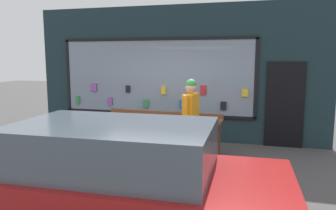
{
  "coord_description": "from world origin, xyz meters",
  "views": [
    {
      "loc": [
        2.17,
        -6.1,
        2.21
      ],
      "look_at": [
        0.24,
        0.8,
        1.16
      ],
      "focal_mm": 35.0,
      "sensor_mm": 36.0,
      "label": 1
    }
  ],
  "objects_px": {
    "small_dog": "(211,154)",
    "parked_car": "(114,176)",
    "display_table_main": "(160,121)",
    "person_browsing": "(191,113)"
  },
  "relations": [
    {
      "from": "display_table_main",
      "to": "person_browsing",
      "type": "bearing_deg",
      "value": -29.52
    },
    {
      "from": "parked_car",
      "to": "person_browsing",
      "type": "bearing_deg",
      "value": 82.06
    },
    {
      "from": "person_browsing",
      "to": "small_dog",
      "type": "distance_m",
      "value": 0.94
    },
    {
      "from": "person_browsing",
      "to": "small_dog",
      "type": "bearing_deg",
      "value": -112.44
    },
    {
      "from": "small_dog",
      "to": "parked_car",
      "type": "distance_m",
      "value": 2.94
    },
    {
      "from": "display_table_main",
      "to": "parked_car",
      "type": "relative_size",
      "value": 0.66
    },
    {
      "from": "display_table_main",
      "to": "small_dog",
      "type": "relative_size",
      "value": 5.38
    },
    {
      "from": "parked_car",
      "to": "display_table_main",
      "type": "bearing_deg",
      "value": 96.08
    },
    {
      "from": "person_browsing",
      "to": "display_table_main",
      "type": "bearing_deg",
      "value": 68.14
    },
    {
      "from": "display_table_main",
      "to": "parked_car",
      "type": "bearing_deg",
      "value": -82.13
    }
  ]
}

